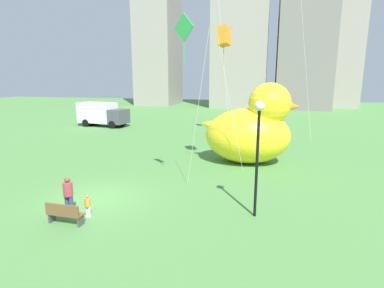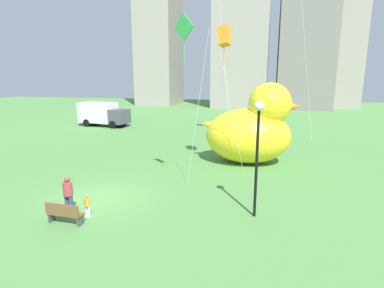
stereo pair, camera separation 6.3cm
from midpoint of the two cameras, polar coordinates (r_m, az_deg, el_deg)
The scene contains 10 objects.
ground_plane at distance 15.78m, azimuth -16.88°, elevation -9.77°, with size 140.00×140.00×0.00m, color #518A44.
park_bench at distance 13.54m, azimuth -22.53°, elevation -11.78°, with size 1.51×0.48×0.90m.
person_adult at distance 14.36m, azimuth -21.89°, elevation -8.48°, with size 0.40×0.40×1.64m.
person_child at distance 13.83m, azimuth -18.72°, elevation -10.62°, with size 0.24×0.24×0.99m.
giant_inflatable_duck at distance 21.29m, azimuth 11.04°, elevation 2.69°, with size 6.62×4.25×5.49m.
lamppost at distance 12.63m, azimuth 12.27°, elevation 1.53°, with size 0.41×0.41×4.88m.
box_truck at distance 38.91m, azimuth -16.17°, elevation 5.32°, with size 6.36×3.10×2.85m.
city_skyline at distance 66.93m, azimuth 12.29°, elevation 19.36°, with size 44.74×17.32×33.69m.
kite_green at distance 15.16m, azimuth -1.24°, elevation 19.74°, with size 1.74×1.54×8.68m.
kite_orange at distance 19.28m, azimuth 6.11°, elevation 19.19°, with size 1.85×1.93×8.82m.
Camera 2 is at (7.77, -12.48, 5.75)m, focal length 28.72 mm.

